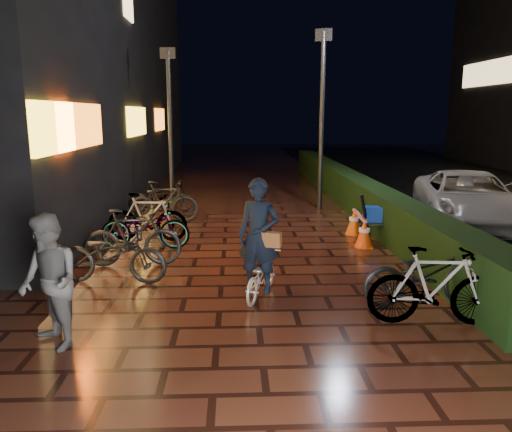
{
  "coord_description": "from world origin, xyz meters",
  "views": [
    {
      "loc": [
        -0.3,
        -7.44,
        2.84
      ],
      "look_at": [
        0.05,
        1.02,
        1.1
      ],
      "focal_mm": 35.0,
      "sensor_mm": 36.0,
      "label": 1
    }
  ],
  "objects_px": {
    "bystander_person": "(49,282)",
    "traffic_barrier": "(359,227)",
    "cart_assembly": "(372,216)",
    "cyclist": "(260,254)",
    "van": "(467,198)"
  },
  "relations": [
    {
      "from": "bystander_person",
      "to": "traffic_barrier",
      "type": "bearing_deg",
      "value": 93.48
    },
    {
      "from": "cart_assembly",
      "to": "bystander_person",
      "type": "bearing_deg",
      "value": -136.59
    },
    {
      "from": "cyclist",
      "to": "bystander_person",
      "type": "bearing_deg",
      "value": -148.85
    },
    {
      "from": "cyclist",
      "to": "traffic_barrier",
      "type": "relative_size",
      "value": 1.23
    },
    {
      "from": "van",
      "to": "bystander_person",
      "type": "bearing_deg",
      "value": -127.81
    },
    {
      "from": "cyclist",
      "to": "traffic_barrier",
      "type": "height_order",
      "value": "cyclist"
    },
    {
      "from": "van",
      "to": "cyclist",
      "type": "relative_size",
      "value": 2.59
    },
    {
      "from": "bystander_person",
      "to": "cyclist",
      "type": "distance_m",
      "value": 3.07
    },
    {
      "from": "bystander_person",
      "to": "cyclist",
      "type": "relative_size",
      "value": 0.89
    },
    {
      "from": "cart_assembly",
      "to": "cyclist",
      "type": "bearing_deg",
      "value": -128.06
    },
    {
      "from": "van",
      "to": "cyclist",
      "type": "height_order",
      "value": "cyclist"
    },
    {
      "from": "bystander_person",
      "to": "cyclist",
      "type": "bearing_deg",
      "value": 79.46
    },
    {
      "from": "cyclist",
      "to": "traffic_barrier",
      "type": "xyz_separation_m",
      "value": [
        2.43,
        3.5,
        -0.4
      ]
    },
    {
      "from": "van",
      "to": "cart_assembly",
      "type": "xyz_separation_m",
      "value": [
        -2.95,
        -1.63,
        -0.11
      ]
    },
    {
      "from": "van",
      "to": "cyclist",
      "type": "xyz_separation_m",
      "value": [
        -5.66,
        -5.09,
        0.02
      ]
    }
  ]
}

